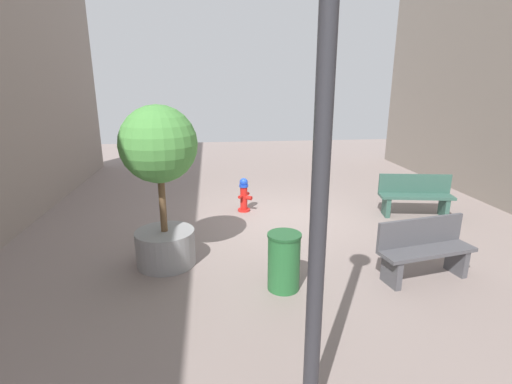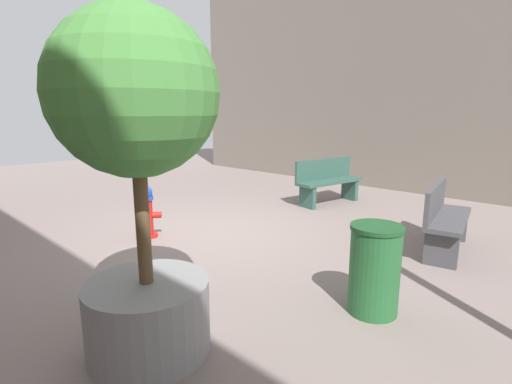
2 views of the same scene
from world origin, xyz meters
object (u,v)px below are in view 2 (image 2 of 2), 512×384
at_px(fire_hydrant, 147,212).
at_px(bench_near, 328,180).
at_px(trash_bin, 374,269).
at_px(planter_tree, 138,152).
at_px(bench_far, 444,217).

xyz_separation_m(fire_hydrant, bench_near, (-3.89, 0.77, 0.09)).
xyz_separation_m(bench_near, trash_bin, (3.63, 2.87, -0.05)).
distance_m(bench_near, planter_tree, 5.86).
xyz_separation_m(fire_hydrant, planter_tree, (1.57, 2.60, 1.22)).
bearing_deg(bench_far, bench_near, -116.50).
relative_size(bench_near, trash_bin, 1.91).
xyz_separation_m(fire_hydrant, bench_far, (-2.50, 3.56, 0.09)).
xyz_separation_m(bench_far, trash_bin, (2.24, 0.08, -0.05)).
bearing_deg(fire_hydrant, bench_near, 168.75).
bearing_deg(bench_far, fire_hydrant, -54.92).
distance_m(fire_hydrant, trash_bin, 3.65).
height_order(bench_near, bench_far, same).
relative_size(bench_near, planter_tree, 0.63).
bearing_deg(fire_hydrant, bench_far, 125.08).
bearing_deg(trash_bin, fire_hydrant, -85.92).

